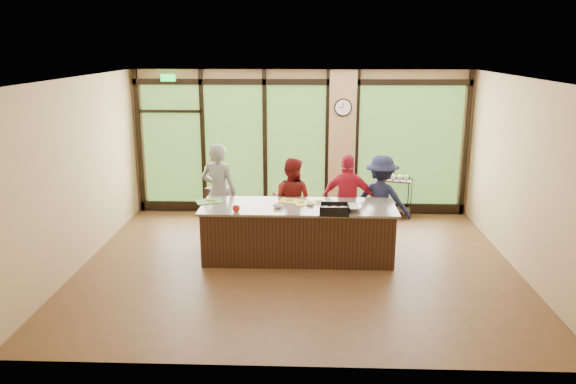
# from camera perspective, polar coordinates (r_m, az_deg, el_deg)

# --- Properties ---
(floor) EXTENTS (7.00, 7.00, 0.00)m
(floor) POSITION_cam_1_polar(r_m,az_deg,el_deg) (9.26, 0.97, -7.37)
(floor) COLOR #53331D
(floor) RESTS_ON ground
(ceiling) EXTENTS (7.00, 7.00, 0.00)m
(ceiling) POSITION_cam_1_polar(r_m,az_deg,el_deg) (8.59, 1.06, 11.50)
(ceiling) COLOR silver
(ceiling) RESTS_ON back_wall
(back_wall) EXTENTS (7.00, 0.00, 7.00)m
(back_wall) POSITION_cam_1_polar(r_m,az_deg,el_deg) (11.74, 1.32, 5.03)
(back_wall) COLOR tan
(back_wall) RESTS_ON floor
(left_wall) EXTENTS (0.00, 6.00, 6.00)m
(left_wall) POSITION_cam_1_polar(r_m,az_deg,el_deg) (9.53, -20.53, 1.78)
(left_wall) COLOR tan
(left_wall) RESTS_ON floor
(right_wall) EXTENTS (0.00, 6.00, 6.00)m
(right_wall) POSITION_cam_1_polar(r_m,az_deg,el_deg) (9.41, 22.86, 1.39)
(right_wall) COLOR tan
(right_wall) RESTS_ON floor
(window_wall) EXTENTS (6.90, 0.12, 3.00)m
(window_wall) POSITION_cam_1_polar(r_m,az_deg,el_deg) (11.71, 2.12, 4.47)
(window_wall) COLOR tan
(window_wall) RESTS_ON floor
(island_base) EXTENTS (3.10, 1.00, 0.88)m
(island_base) POSITION_cam_1_polar(r_m,az_deg,el_deg) (9.38, 1.03, -4.19)
(island_base) COLOR black
(island_base) RESTS_ON floor
(countertop) EXTENTS (3.20, 1.10, 0.04)m
(countertop) POSITION_cam_1_polar(r_m,az_deg,el_deg) (9.24, 1.04, -1.50)
(countertop) COLOR gray
(countertop) RESTS_ON island_base
(wall_clock) EXTENTS (0.36, 0.04, 0.36)m
(wall_clock) POSITION_cam_1_polar(r_m,az_deg,el_deg) (11.53, 5.61, 8.54)
(wall_clock) COLOR black
(wall_clock) RESTS_ON window_wall
(cook_left) EXTENTS (0.74, 0.57, 1.80)m
(cook_left) POSITION_cam_1_polar(r_m,az_deg,el_deg) (10.20, -7.03, -0.04)
(cook_left) COLOR gray
(cook_left) RESTS_ON floor
(cook_midleft) EXTENTS (0.92, 0.82, 1.57)m
(cook_midleft) POSITION_cam_1_polar(r_m,az_deg,el_deg) (10.00, 0.34, -0.91)
(cook_midleft) COLOR maroon
(cook_midleft) RESTS_ON floor
(cook_midright) EXTENTS (1.01, 0.52, 1.65)m
(cook_midright) POSITION_cam_1_polar(r_m,az_deg,el_deg) (9.93, 6.10, -0.88)
(cook_midright) COLOR #B31B32
(cook_midright) RESTS_ON floor
(cook_right) EXTENTS (1.19, 0.92, 1.62)m
(cook_right) POSITION_cam_1_polar(r_m,az_deg,el_deg) (10.07, 9.40, -0.85)
(cook_right) COLOR #1C203E
(cook_right) RESTS_ON floor
(roasting_pan) EXTENTS (0.47, 0.38, 0.08)m
(roasting_pan) POSITION_cam_1_polar(r_m,az_deg,el_deg) (8.81, 4.71, -1.95)
(roasting_pan) COLOR black
(roasting_pan) RESTS_ON countertop
(mixing_bowl) EXTENTS (0.38, 0.38, 0.08)m
(mixing_bowl) POSITION_cam_1_polar(r_m,az_deg,el_deg) (9.00, 6.44, -1.64)
(mixing_bowl) COLOR silver
(mixing_bowl) RESTS_ON countertop
(cutting_board_left) EXTENTS (0.54, 0.47, 0.01)m
(cutting_board_left) POSITION_cam_1_polar(r_m,az_deg,el_deg) (9.55, -7.98, -0.94)
(cutting_board_left) COLOR #498F34
(cutting_board_left) RESTS_ON countertop
(cutting_board_center) EXTENTS (0.43, 0.37, 0.01)m
(cutting_board_center) POSITION_cam_1_polar(r_m,az_deg,el_deg) (9.49, 0.25, -0.90)
(cutting_board_center) COLOR yellow
(cutting_board_center) RESTS_ON countertop
(cutting_board_right) EXTENTS (0.46, 0.41, 0.01)m
(cutting_board_right) POSITION_cam_1_polar(r_m,az_deg,el_deg) (9.36, 1.81, -1.12)
(cutting_board_right) COLOR yellow
(cutting_board_right) RESTS_ON countertop
(prep_bowl_near) EXTENTS (0.20, 0.20, 0.05)m
(prep_bowl_near) POSITION_cam_1_polar(r_m,az_deg,el_deg) (9.11, -1.03, -1.45)
(prep_bowl_near) COLOR silver
(prep_bowl_near) RESTS_ON countertop
(prep_bowl_mid) EXTENTS (0.16, 0.16, 0.04)m
(prep_bowl_mid) POSITION_cam_1_polar(r_m,az_deg,el_deg) (9.24, 2.30, -1.27)
(prep_bowl_mid) COLOR silver
(prep_bowl_mid) RESTS_ON countertop
(prep_bowl_far) EXTENTS (0.17, 0.17, 0.03)m
(prep_bowl_far) POSITION_cam_1_polar(r_m,az_deg,el_deg) (9.42, 3.23, -0.98)
(prep_bowl_far) COLOR silver
(prep_bowl_far) RESTS_ON countertop
(red_ramekin) EXTENTS (0.15, 0.15, 0.09)m
(red_ramekin) POSITION_cam_1_polar(r_m,az_deg,el_deg) (8.92, -5.28, -1.72)
(red_ramekin) COLOR #B52212
(red_ramekin) RESTS_ON countertop
(flower_stand) EXTENTS (0.52, 0.52, 0.80)m
(flower_stand) POSITION_cam_1_polar(r_m,az_deg,el_deg) (11.09, -7.01, -1.51)
(flower_stand) COLOR black
(flower_stand) RESTS_ON floor
(flower_vase) EXTENTS (0.25, 0.25, 0.24)m
(flower_vase) POSITION_cam_1_polar(r_m,az_deg,el_deg) (10.96, -7.10, 1.09)
(flower_vase) COLOR #967652
(flower_vase) RESTS_ON flower_stand
(bar_cart) EXTENTS (0.73, 0.55, 0.89)m
(bar_cart) POSITION_cam_1_polar(r_m,az_deg,el_deg) (11.79, 10.86, -0.01)
(bar_cart) COLOR black
(bar_cart) RESTS_ON floor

